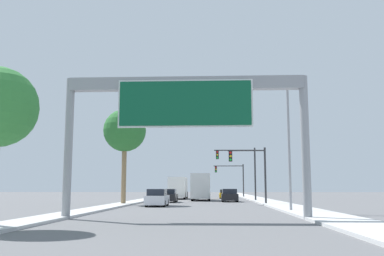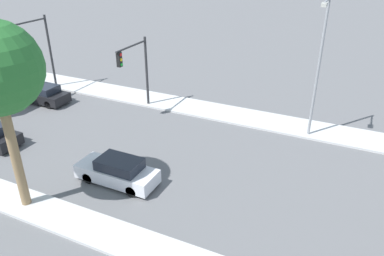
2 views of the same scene
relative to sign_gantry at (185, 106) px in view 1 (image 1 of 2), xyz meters
The scene contains 14 objects.
sidewalk_right 43.24m from the sign_gantry, 79.57° to the left, with size 3.00×120.00×0.15m.
median_strip_left 43.16m from the sign_gantry, 99.77° to the left, with size 2.00×120.00×0.15m.
sign_gantry is the anchor object (origin of this frame).
car_near_left 29.17m from the sign_gantry, 82.99° to the left, with size 1.88×4.63×1.51m.
car_far_right 44.13m from the sign_gantry, 85.42° to the left, with size 1.87×4.63×1.37m.
car_mid_center 17.09m from the sign_gantry, 102.46° to the left, with size 1.75×4.67×1.54m.
car_mid_right 26.84m from the sign_gantry, 97.65° to the left, with size 1.81×4.24×1.50m.
truck_box_primary 33.62m from the sign_gantry, 90.00° to the left, with size 2.39×8.71×3.41m.
truck_box_secondary 40.63m from the sign_gantry, 94.97° to the left, with size 2.40×8.60×3.13m.
traffic_light_near_intersection 20.98m from the sign_gantry, 74.70° to the left, with size 3.84×0.32×5.66m.
traffic_light_mid_block 30.59m from the sign_gantry, 80.29° to the left, with size 5.12×0.32×6.56m.
traffic_light_far_intersection 50.41m from the sign_gantry, 84.29° to the left, with size 5.12×0.32×5.60m.
palm_tree_background 20.27m from the sign_gantry, 110.90° to the left, with size 4.24×4.24×9.44m.
street_lamp_right 9.77m from the sign_gantry, 47.44° to the left, with size 2.37×0.28×9.32m.
Camera 1 is at (1.42, -5.06, 1.68)m, focal length 40.00 mm.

